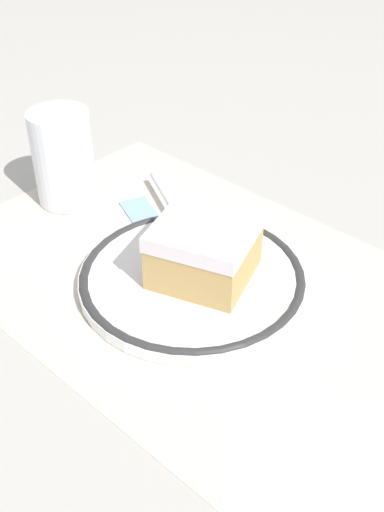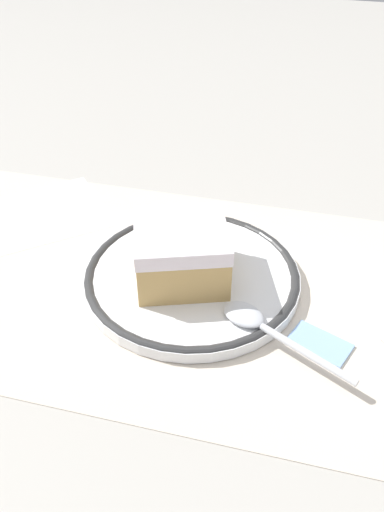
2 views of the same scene
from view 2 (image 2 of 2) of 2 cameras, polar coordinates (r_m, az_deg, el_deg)
The scene contains 7 objects.
ground_plane at distance 0.51m, azimuth -3.55°, elevation -2.75°, with size 2.40×2.40×0.00m, color #B7B2A8.
placemat at distance 0.51m, azimuth -3.56°, elevation -2.68°, with size 0.55×0.31×0.00m, color beige.
plate at distance 0.51m, azimuth 0.00°, elevation -2.14°, with size 0.20×0.20×0.01m.
cake_slice at distance 0.49m, azimuth -1.06°, elevation 0.61°, with size 0.10×0.10×0.05m.
spoon at distance 0.45m, azimuth 7.23°, elevation -7.22°, with size 0.12×0.07×0.01m.
napkin at distance 0.63m, azimuth -15.30°, elevation 4.59°, with size 0.12×0.12×0.00m, color white.
sugar_packet at distance 0.46m, azimuth 13.47°, elevation -8.81°, with size 0.05×0.03×0.01m, color #8CB2E0.
Camera 2 is at (0.13, -0.37, 0.34)m, focal length 37.60 mm.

